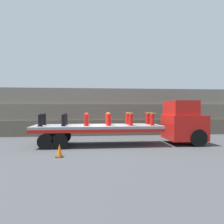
% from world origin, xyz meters
% --- Properties ---
extents(ground_plane, '(120.00, 120.00, 0.00)m').
position_xyz_m(ground_plane, '(0.00, 0.00, 0.00)').
color(ground_plane, '#3F4244').
extents(rock_cliff, '(60.00, 3.30, 4.10)m').
position_xyz_m(rock_cliff, '(0.00, 6.22, 2.05)').
color(rock_cliff, '#665B4C').
rests_on(rock_cliff, ground_plane).
extents(truck_cab, '(2.32, 2.69, 2.88)m').
position_xyz_m(truck_cab, '(5.83, 0.00, 1.42)').
color(truck_cab, red).
rests_on(truck_cab, ground_plane).
extents(flatbed_trailer, '(8.12, 2.59, 1.29)m').
position_xyz_m(flatbed_trailer, '(-0.60, 0.00, 1.03)').
color(flatbed_trailer, gray).
rests_on(flatbed_trailer, ground_plane).
extents(fire_hydrant_black_near_0, '(0.33, 0.47, 0.79)m').
position_xyz_m(fire_hydrant_black_near_0, '(-3.46, -0.55, 1.67)').
color(fire_hydrant_black_near_0, black).
rests_on(fire_hydrant_black_near_0, flatbed_trailer).
extents(fire_hydrant_black_far_0, '(0.33, 0.47, 0.79)m').
position_xyz_m(fire_hydrant_black_far_0, '(-3.46, 0.55, 1.67)').
color(fire_hydrant_black_far_0, black).
rests_on(fire_hydrant_black_far_0, flatbed_trailer).
extents(fire_hydrant_black_near_1, '(0.33, 0.47, 0.79)m').
position_xyz_m(fire_hydrant_black_near_1, '(-2.08, -0.55, 1.67)').
color(fire_hydrant_black_near_1, black).
rests_on(fire_hydrant_black_near_1, flatbed_trailer).
extents(fire_hydrant_black_far_1, '(0.33, 0.47, 0.79)m').
position_xyz_m(fire_hydrant_black_far_1, '(-2.08, 0.55, 1.67)').
color(fire_hydrant_black_far_1, black).
rests_on(fire_hydrant_black_far_1, flatbed_trailer).
extents(fire_hydrant_red_near_2, '(0.33, 0.47, 0.79)m').
position_xyz_m(fire_hydrant_red_near_2, '(-0.69, -0.55, 1.67)').
color(fire_hydrant_red_near_2, red).
rests_on(fire_hydrant_red_near_2, flatbed_trailer).
extents(fire_hydrant_red_far_2, '(0.33, 0.47, 0.79)m').
position_xyz_m(fire_hydrant_red_far_2, '(-0.69, 0.55, 1.67)').
color(fire_hydrant_red_far_2, red).
rests_on(fire_hydrant_red_far_2, flatbed_trailer).
extents(fire_hydrant_red_near_3, '(0.33, 0.47, 0.79)m').
position_xyz_m(fire_hydrant_red_near_3, '(0.69, -0.55, 1.67)').
color(fire_hydrant_red_near_3, red).
rests_on(fire_hydrant_red_near_3, flatbed_trailer).
extents(fire_hydrant_red_far_3, '(0.33, 0.47, 0.79)m').
position_xyz_m(fire_hydrant_red_far_3, '(0.69, 0.55, 1.67)').
color(fire_hydrant_red_far_3, red).
rests_on(fire_hydrant_red_far_3, flatbed_trailer).
extents(fire_hydrant_red_near_4, '(0.33, 0.47, 0.79)m').
position_xyz_m(fire_hydrant_red_near_4, '(2.08, -0.55, 1.67)').
color(fire_hydrant_red_near_4, red).
rests_on(fire_hydrant_red_near_4, flatbed_trailer).
extents(fire_hydrant_red_far_4, '(0.33, 0.47, 0.79)m').
position_xyz_m(fire_hydrant_red_far_4, '(2.08, 0.55, 1.67)').
color(fire_hydrant_red_far_4, red).
rests_on(fire_hydrant_red_far_4, flatbed_trailer).
extents(fire_hydrant_red_near_5, '(0.33, 0.47, 0.79)m').
position_xyz_m(fire_hydrant_red_near_5, '(3.46, -0.55, 1.67)').
color(fire_hydrant_red_near_5, red).
rests_on(fire_hydrant_red_near_5, flatbed_trailer).
extents(fire_hydrant_red_far_5, '(0.33, 0.47, 0.79)m').
position_xyz_m(fire_hydrant_red_far_5, '(3.46, 0.55, 1.67)').
color(fire_hydrant_red_far_5, red).
rests_on(fire_hydrant_red_far_5, flatbed_trailer).
extents(cargo_strap_rear, '(0.05, 2.69, 0.01)m').
position_xyz_m(cargo_strap_rear, '(0.69, 0.00, 2.09)').
color(cargo_strap_rear, yellow).
rests_on(cargo_strap_rear, fire_hydrant_red_near_3).
extents(cargo_strap_middle, '(0.05, 2.69, 0.01)m').
position_xyz_m(cargo_strap_middle, '(2.08, 0.00, 2.09)').
color(cargo_strap_middle, yellow).
rests_on(cargo_strap_middle, fire_hydrant_red_near_4).
extents(cargo_strap_front, '(0.05, 2.69, 0.01)m').
position_xyz_m(cargo_strap_front, '(3.46, 0.00, 2.09)').
color(cargo_strap_front, yellow).
rests_on(cargo_strap_front, fire_hydrant_red_near_5).
extents(traffic_cone, '(0.36, 0.36, 0.65)m').
position_xyz_m(traffic_cone, '(-1.97, -3.21, 0.32)').
color(traffic_cone, black).
rests_on(traffic_cone, ground_plane).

